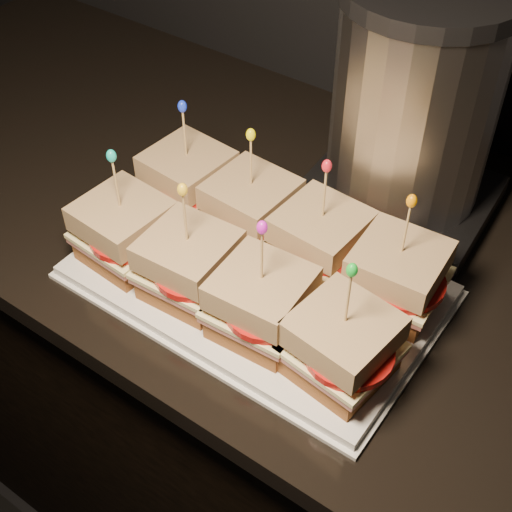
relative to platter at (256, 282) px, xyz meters
The scene contains 61 objects.
platter is the anchor object (origin of this frame).
platter_rim 0.01m from the platter, ahead, with size 0.46×0.29×0.01m, color white.
sandwich_0_bread_bot 0.17m from the platter, 158.16° to the left, with size 0.10×0.10×0.03m, color brown.
sandwich_0_ham 0.18m from the platter, 158.16° to the left, with size 0.11×0.11×0.01m, color #B96963.
sandwich_0_cheese 0.18m from the platter, 158.16° to the left, with size 0.11×0.11×0.01m, color #FFF6AA.
sandwich_0_tomato 0.17m from the platter, 158.55° to the left, with size 0.10×0.10×0.01m, color red.
sandwich_0_bread_top 0.19m from the platter, 158.16° to the left, with size 0.10×0.10×0.03m, color brown.
sandwich_0_pick 0.21m from the platter, 158.16° to the left, with size 0.00×0.00×0.09m, color tan.
sandwich_0_frill 0.24m from the platter, 158.16° to the left, with size 0.01×0.01×0.02m, color #1832E0.
sandwich_1_bread_bot 0.09m from the platter, 129.75° to the left, with size 0.10×0.10×0.03m, color brown.
sandwich_1_ham 0.09m from the platter, 129.75° to the left, with size 0.11×0.11×0.01m, color #B96963.
sandwich_1_cheese 0.10m from the platter, 129.75° to the left, with size 0.11×0.11×0.01m, color #FFF6AA.
sandwich_1_tomato 0.09m from the platter, 125.43° to the left, with size 0.10×0.10×0.01m, color red.
sandwich_1_bread_top 0.11m from the platter, 129.75° to the left, with size 0.10×0.10×0.03m, color brown.
sandwich_1_pick 0.15m from the platter, 129.75° to the left, with size 0.00×0.00×0.09m, color tan.
sandwich_1_frill 0.19m from the platter, 129.75° to the left, with size 0.01×0.01×0.02m, color yellow.
sandwich_2_bread_bot 0.09m from the platter, 50.25° to the left, with size 0.10×0.10×0.03m, color brown.
sandwich_2_ham 0.09m from the platter, 50.25° to the left, with size 0.11×0.11×0.01m, color #B96963.
sandwich_2_cheese 0.10m from the platter, 50.25° to the left, with size 0.11×0.11×0.01m, color #FFF6AA.
sandwich_2_tomato 0.10m from the platter, 41.70° to the left, with size 0.10×0.10×0.01m, color red.
sandwich_2_bread_top 0.11m from the platter, 50.25° to the left, with size 0.10×0.10×0.03m, color brown.
sandwich_2_pick 0.15m from the platter, 50.25° to the left, with size 0.00×0.00×0.09m, color tan.
sandwich_2_frill 0.19m from the platter, 50.25° to the left, with size 0.01×0.01×0.02m, color red.
sandwich_3_bread_bot 0.17m from the platter, 21.84° to the left, with size 0.10×0.10×0.03m, color brown.
sandwich_3_ham 0.18m from the platter, 21.84° to the left, with size 0.11×0.11×0.01m, color #B96963.
sandwich_3_cheese 0.18m from the platter, 21.84° to the left, with size 0.11×0.11×0.01m, color #FFF6AA.
sandwich_3_tomato 0.19m from the platter, 18.69° to the left, with size 0.10×0.10×0.01m, color red.
sandwich_3_bread_top 0.19m from the platter, 21.84° to the left, with size 0.10×0.10×0.03m, color brown.
sandwich_3_pick 0.21m from the platter, 21.84° to the left, with size 0.00×0.00×0.09m, color tan.
sandwich_3_frill 0.24m from the platter, 21.84° to the left, with size 0.01×0.01×0.02m, color orange.
sandwich_4_bread_bot 0.17m from the platter, 158.16° to the right, with size 0.10×0.10×0.03m, color brown.
sandwich_4_ham 0.18m from the platter, 158.16° to the right, with size 0.11×0.11×0.01m, color #B96963.
sandwich_4_cheese 0.18m from the platter, 158.16° to the right, with size 0.11×0.11×0.01m, color #FFF6AA.
sandwich_4_tomato 0.17m from the platter, 154.66° to the right, with size 0.10×0.10×0.01m, color red.
sandwich_4_bread_top 0.19m from the platter, 158.16° to the right, with size 0.10×0.10×0.03m, color brown.
sandwich_4_pick 0.21m from the platter, 158.16° to the right, with size 0.00×0.00×0.09m, color tan.
sandwich_4_frill 0.24m from the platter, 158.16° to the right, with size 0.01×0.01×0.02m, color #11B2A1.
sandwich_5_bread_bot 0.09m from the platter, 129.75° to the right, with size 0.10×0.10×0.03m, color brown.
sandwich_5_ham 0.09m from the platter, 129.75° to the right, with size 0.11×0.11×0.01m, color #B96963.
sandwich_5_cheese 0.10m from the platter, 129.75° to the right, with size 0.11×0.11×0.01m, color #FFF6AA.
sandwich_5_tomato 0.10m from the platter, 120.55° to the right, with size 0.10×0.10×0.01m, color red.
sandwich_5_bread_top 0.11m from the platter, 129.75° to the right, with size 0.10×0.10×0.03m, color brown.
sandwich_5_pick 0.15m from the platter, 129.75° to the right, with size 0.00×0.00×0.09m, color tan.
sandwich_5_frill 0.19m from the platter, 129.75° to the right, with size 0.01×0.01×0.02m, color yellow.
sandwich_6_bread_bot 0.09m from the platter, 50.25° to the right, with size 0.10×0.10×0.03m, color brown.
sandwich_6_ham 0.09m from the platter, 50.25° to the right, with size 0.11×0.11×0.01m, color #B96963.
sandwich_6_cheese 0.10m from the platter, 50.25° to the right, with size 0.11×0.11×0.01m, color #FFF6AA.
sandwich_6_tomato 0.11m from the platter, 47.04° to the right, with size 0.10×0.10×0.01m, color red.
sandwich_6_bread_top 0.11m from the platter, 50.25° to the right, with size 0.10×0.10×0.03m, color brown.
sandwich_6_pick 0.15m from the platter, 50.25° to the right, with size 0.00×0.00×0.09m, color tan.
sandwich_6_frill 0.19m from the platter, 50.25° to the right, with size 0.01×0.01×0.02m, color #D61BD0.
sandwich_7_bread_bot 0.17m from the platter, 21.84° to the right, with size 0.10×0.10×0.03m, color brown.
sandwich_7_ham 0.18m from the platter, 21.84° to the right, with size 0.11×0.11×0.01m, color #B96963.
sandwich_7_cheese 0.18m from the platter, 21.84° to the right, with size 0.11×0.11×0.01m, color #FFF6AA.
sandwich_7_tomato 0.19m from the platter, 22.18° to the right, with size 0.10×0.10×0.01m, color red.
sandwich_7_bread_top 0.19m from the platter, 21.84° to the right, with size 0.10×0.10×0.03m, color brown.
sandwich_7_pick 0.21m from the platter, 21.84° to the right, with size 0.00×0.00×0.09m, color tan.
sandwich_7_frill 0.24m from the platter, 21.84° to the right, with size 0.01×0.01×0.02m, color green.
appliance_base 0.26m from the platter, 74.18° to the left, with size 0.26×0.21×0.03m, color #262628.
appliance_body 0.31m from the platter, 74.18° to the left, with size 0.21×0.21×0.28m, color silver.
appliance 0.31m from the platter, 74.18° to the left, with size 0.26×0.21×0.33m, color silver, non-canonical shape.
Camera 1 is at (0.31, 1.02, 1.58)m, focal length 50.00 mm.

